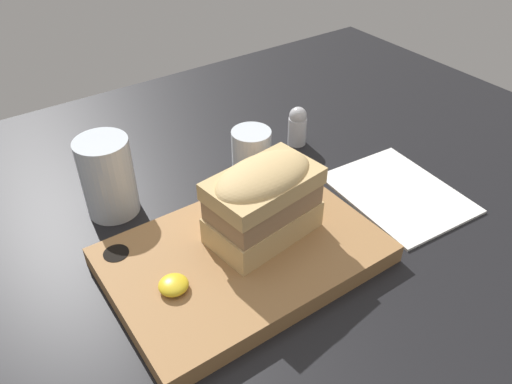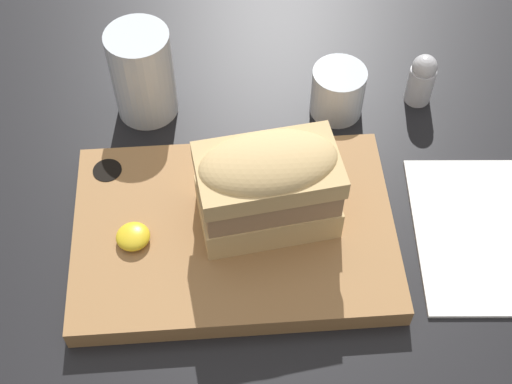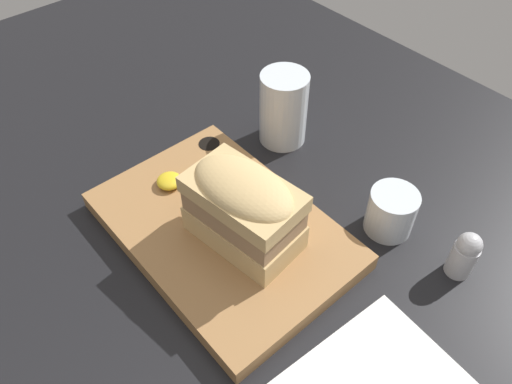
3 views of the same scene
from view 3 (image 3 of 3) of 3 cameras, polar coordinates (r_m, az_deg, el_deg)
dining_table at (r=66.43cm, az=-6.21°, el=-5.42°), size 145.49×115.07×2.00cm
serving_board at (r=64.36cm, az=-3.86°, el=-4.26°), size 32.59×22.17×2.57cm
sandwich at (r=57.58cm, az=-1.43°, el=-1.72°), size 14.42×9.63×10.40cm
mustard_dollop at (r=68.29cm, az=-9.88°, el=1.26°), size 3.41×3.41×1.36cm
water_glass at (r=75.65cm, az=3.13°, el=9.06°), size 7.17×7.17×11.36cm
wine_glass at (r=66.21cm, az=15.15°, el=-2.33°), size 6.22×6.22×6.13cm
salt_shaker at (r=64.11cm, az=22.74°, el=-6.57°), size 3.08×3.08×6.73cm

